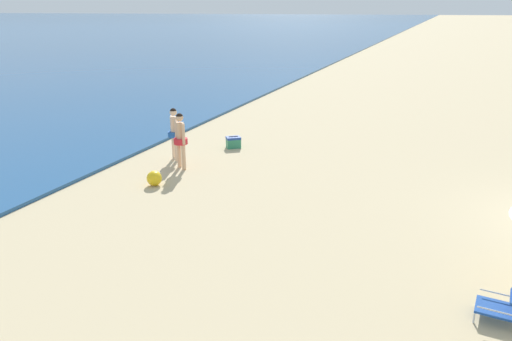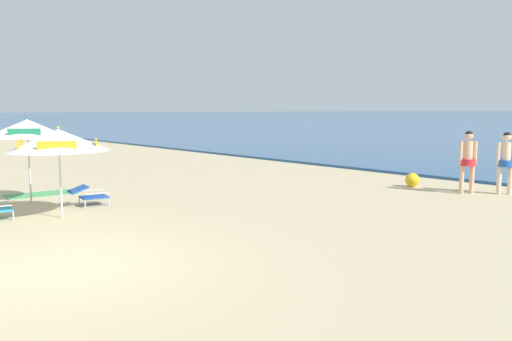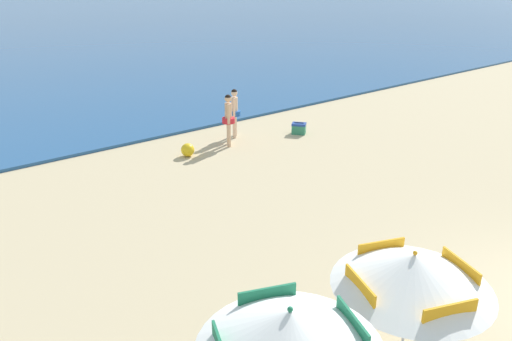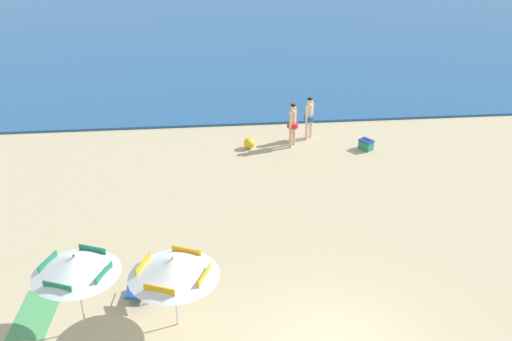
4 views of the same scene
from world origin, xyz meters
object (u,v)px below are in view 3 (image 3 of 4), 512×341
at_px(cooler_box, 299,128).
at_px(beach_ball, 188,150).
at_px(beach_umbrella_striped_second, 413,271).
at_px(person_standing_near_shore, 235,110).
at_px(beach_umbrella_striped_main, 290,330).
at_px(person_standing_beside, 228,116).

distance_m(cooler_box, beach_ball, 4.42).
xyz_separation_m(beach_umbrella_striped_second, person_standing_near_shore, (4.90, 10.26, -0.68)).
height_order(beach_umbrella_striped_main, person_standing_beside, beach_umbrella_striped_main).
xyz_separation_m(beach_umbrella_striped_main, beach_umbrella_striped_second, (2.14, -0.04, -0.18)).
relative_size(person_standing_beside, cooler_box, 2.86).
bearing_deg(person_standing_beside, beach_umbrella_striped_main, -123.35).
height_order(beach_umbrella_striped_main, person_standing_near_shore, beach_umbrella_striped_main).
bearing_deg(beach_umbrella_striped_second, person_standing_beside, 66.61).
bearing_deg(beach_umbrella_striped_main, beach_ball, 63.97).
distance_m(beach_umbrella_striped_second, cooler_box, 11.47).
height_order(person_standing_beside, beach_ball, person_standing_beside).
xyz_separation_m(cooler_box, beach_ball, (-4.39, 0.50, 0.01)).
bearing_deg(person_standing_near_shore, beach_umbrella_striped_second, -115.54).
bearing_deg(cooler_box, beach_umbrella_striped_main, -135.06).
height_order(beach_umbrella_striped_second, cooler_box, beach_umbrella_striped_second).
distance_m(beach_umbrella_striped_main, person_standing_beside, 11.49).
bearing_deg(cooler_box, beach_ball, 173.45).
xyz_separation_m(person_standing_near_shore, cooler_box, (1.99, -1.20, -0.78)).
distance_m(person_standing_near_shore, cooler_box, 2.45).
bearing_deg(person_standing_beside, cooler_box, -11.50).
bearing_deg(person_standing_beside, beach_ball, -178.17).
height_order(beach_umbrella_striped_second, person_standing_beside, beach_umbrella_striped_second).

